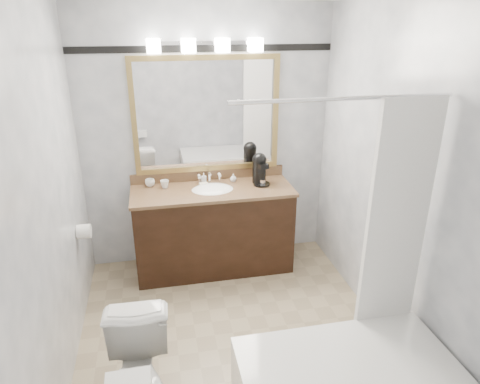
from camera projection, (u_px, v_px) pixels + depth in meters
name	position (u px, v px, depth m)	size (l,w,h in m)	color
room	(232.00, 189.00, 2.98)	(2.42, 2.62, 2.52)	#998868
vanity	(213.00, 227.00, 4.20)	(1.53, 0.58, 0.97)	black
mirror	(207.00, 115.00, 4.04)	(1.40, 0.04, 1.10)	#A4874A
vanity_light_bar	(205.00, 45.00, 3.75)	(1.02, 0.14, 0.12)	silver
accent_stripe	(205.00, 48.00, 3.83)	(2.40, 0.01, 0.06)	black
bathtub	(348.00, 381.00, 2.63)	(1.30, 0.75, 1.96)	white
tp_roll	(84.00, 231.00, 3.57)	(0.12, 0.12, 0.11)	white
coffee_maker	(260.00, 168.00, 4.13)	(0.16, 0.20, 0.31)	black
cup_left	(150.00, 183.00, 4.10)	(0.09, 0.09, 0.07)	white
cup_right	(165.00, 184.00, 4.06)	(0.08, 0.08, 0.08)	white
soap_bottle_a	(204.00, 178.00, 4.18)	(0.05, 0.05, 0.10)	white
soap_bottle_b	(233.00, 178.00, 4.22)	(0.06, 0.06, 0.08)	white
soap_bar	(204.00, 184.00, 4.14)	(0.08, 0.05, 0.02)	beige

